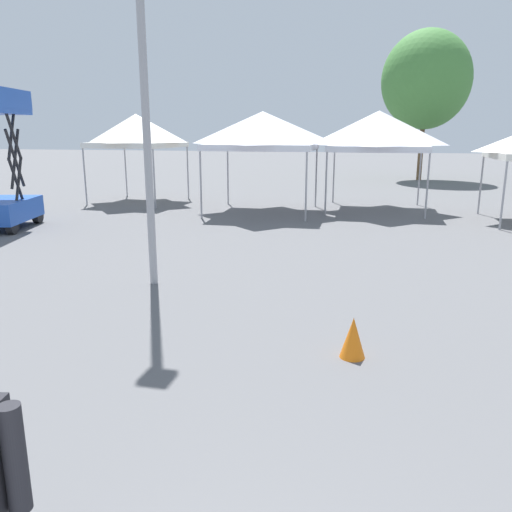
% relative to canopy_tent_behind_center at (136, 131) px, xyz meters
% --- Properties ---
extents(canopy_tent_behind_center, '(3.26, 3.26, 3.41)m').
position_rel_canopy_tent_behind_center_xyz_m(canopy_tent_behind_center, '(0.00, 0.00, 0.00)').
color(canopy_tent_behind_center, '#9E9EA3').
rests_on(canopy_tent_behind_center, ground).
extents(canopy_tent_far_left, '(3.64, 3.64, 3.40)m').
position_rel_canopy_tent_behind_center_xyz_m(canopy_tent_far_left, '(5.35, -1.44, 0.00)').
color(canopy_tent_far_left, '#9E9EA3').
rests_on(canopy_tent_far_left, ground).
extents(canopy_tent_far_right, '(3.39, 3.39, 3.45)m').
position_rel_canopy_tent_behind_center_xyz_m(canopy_tent_far_right, '(9.16, -0.03, -0.01)').
color(canopy_tent_far_right, '#9E9EA3').
rests_on(canopy_tent_far_right, ground).
extents(scissor_lift, '(1.90, 2.57, 3.89)m').
position_rel_canopy_tent_behind_center_xyz_m(scissor_lift, '(-1.28, -6.18, -1.58)').
color(scissor_lift, black).
rests_on(scissor_lift, ground).
extents(light_pole_near_lift, '(0.36, 0.36, 7.72)m').
position_rel_canopy_tent_behind_center_xyz_m(light_pole_near_lift, '(5.23, -10.29, 1.65)').
color(light_pole_near_lift, '#9E9EA3').
rests_on(light_pole_near_lift, ground).
extents(tree_behind_tents_right, '(4.87, 4.87, 8.20)m').
position_rel_canopy_tent_behind_center_xyz_m(tree_behind_tents_right, '(11.59, 12.35, 2.75)').
color(tree_behind_tents_right, brown).
rests_on(tree_behind_tents_right, ground).
extents(traffic_cone_lot_center, '(0.32, 0.32, 0.52)m').
position_rel_canopy_tent_behind_center_xyz_m(traffic_cone_lot_center, '(8.99, -12.69, -2.51)').
color(traffic_cone_lot_center, orange).
rests_on(traffic_cone_lot_center, ground).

